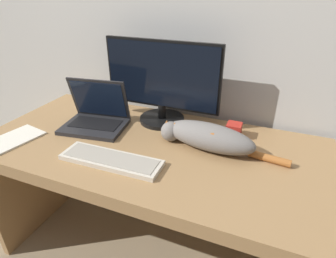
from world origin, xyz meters
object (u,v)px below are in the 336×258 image
laptop (96,117)px  external_keyboard (111,160)px  cat (207,136)px  monitor (162,83)px

laptop → external_keyboard: size_ratio=0.77×
external_keyboard → cat: size_ratio=0.75×
monitor → cat: monitor is taller
monitor → cat: bearing=-31.9°
monitor → external_keyboard: monitor is taller
laptop → monitor: bearing=24.6°
cat → monitor: bearing=155.5°
external_keyboard → cat: 0.42m
cat → laptop: bearing=-172.2°
laptop → cat: bearing=-8.0°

